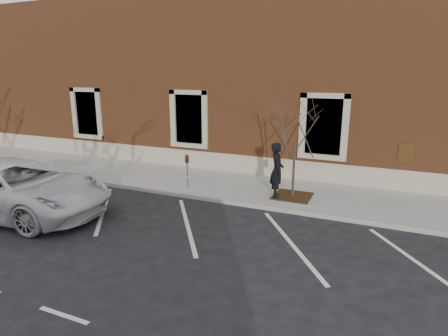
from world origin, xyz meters
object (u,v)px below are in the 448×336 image
at_px(parking_meter, 187,165).
at_px(white_truck, 16,188).
at_px(sapling, 296,128).
at_px(man, 277,170).

height_order(parking_meter, white_truck, white_truck).
height_order(parking_meter, sapling, sapling).
height_order(man, parking_meter, man).
distance_m(parking_meter, white_truck, 5.78).
relative_size(sapling, white_truck, 0.57).
bearing_deg(man, white_truck, 101.82).
relative_size(man, white_truck, 0.32).
xyz_separation_m(parking_meter, white_truck, (-3.93, -4.23, -0.19)).
bearing_deg(man, sapling, -80.17).
distance_m(man, white_truck, 8.65).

